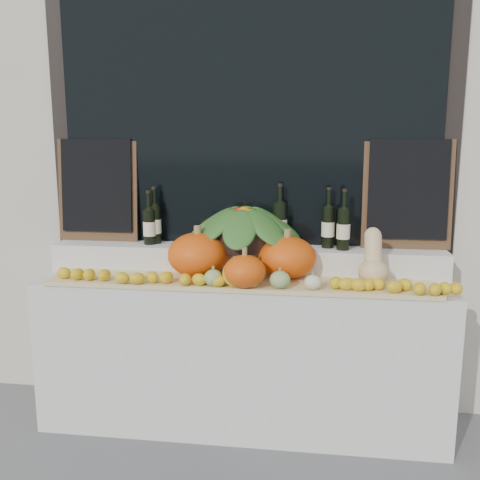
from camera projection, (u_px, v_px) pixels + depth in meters
The scene contains 18 objects.
storefront_facade at pixel (256, 47), 3.47m from camera, with size 7.00×0.94×4.50m.
display_sill at pixel (242, 352), 3.11m from camera, with size 2.30×0.55×0.88m, color silver.
rear_tier at pixel (245, 259), 3.16m from camera, with size 2.30×0.25×0.16m, color silver.
straw_bedding at pixel (239, 283), 2.90m from camera, with size 2.10×0.32×0.03m, color tan.
pumpkin_left at pixel (198, 255), 2.97m from camera, with size 0.34×0.34×0.25m, color #E7540C.
pumpkin_right at pixel (287, 257), 2.94m from camera, with size 0.32×0.32×0.23m, color #E7540C.
pumpkin_center at pixel (245, 271), 2.76m from camera, with size 0.22×0.22×0.17m, color #E7540C.
butternut_squash at pixel (373, 262), 2.81m from camera, with size 0.16×0.21×0.30m.
decorative_gourds at pixel (251, 277), 2.76m from camera, with size 0.61×0.13×0.16m.
lemon_heap at pixel (236, 280), 2.79m from camera, with size 2.20×0.16×0.06m, color gold, non-canonical shape.
produce_bowl at pixel (244, 227), 3.11m from camera, with size 0.71×0.71×0.25m.
wine_bottle_far_left at pixel (150, 226), 3.18m from camera, with size 0.08×0.08×0.32m.
wine_bottle_near_left at pixel (155, 224), 3.21m from camera, with size 0.08×0.08×0.34m.
wine_bottle_tall at pixel (280, 224), 3.12m from camera, with size 0.08×0.08×0.37m.
wine_bottle_near_right at pixel (328, 226), 3.08m from camera, with size 0.08×0.08×0.35m.
wine_bottle_far_right at pixel (343, 229), 3.02m from camera, with size 0.08×0.08×0.35m.
chalkboard_left at pixel (97, 188), 3.26m from camera, with size 0.50×0.08×0.62m.
chalkboard_right at pixel (408, 192), 3.02m from camera, with size 0.50×0.08×0.62m.
Camera 1 is at (0.38, -1.38, 1.68)m, focal length 40.00 mm.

